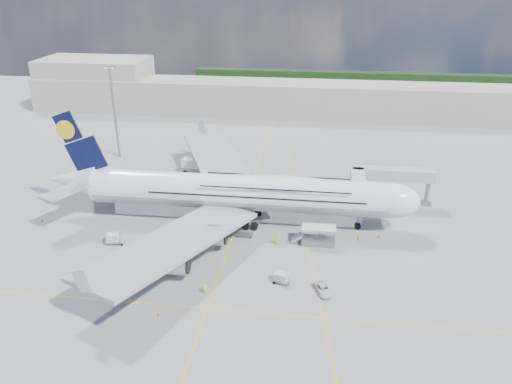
# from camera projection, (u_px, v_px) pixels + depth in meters

# --- Properties ---
(ground) EXTENTS (300.00, 300.00, 0.00)m
(ground) POSITION_uv_depth(u_px,v_px,m) (230.00, 245.00, 96.94)
(ground) COLOR gray
(ground) RESTS_ON ground
(taxi_line_main) EXTENTS (0.25, 220.00, 0.01)m
(taxi_line_main) POSITION_uv_depth(u_px,v_px,m) (230.00, 245.00, 96.94)
(taxi_line_main) COLOR #DEBF0B
(taxi_line_main) RESTS_ON ground
(taxi_line_cross) EXTENTS (120.00, 0.25, 0.01)m
(taxi_line_cross) POSITION_uv_depth(u_px,v_px,m) (208.00, 308.00, 78.86)
(taxi_line_cross) COLOR #DEBF0B
(taxi_line_cross) RESTS_ON ground
(taxi_line_diag) EXTENTS (14.16, 99.06, 0.01)m
(taxi_line_diag) POSITION_uv_depth(u_px,v_px,m) (304.00, 225.00, 104.33)
(taxi_line_diag) COLOR #DEBF0B
(taxi_line_diag) RESTS_ON ground
(airliner) EXTENTS (77.26, 79.15, 23.71)m
(airliner) POSITION_uv_depth(u_px,v_px,m) (239.00, 192.00, 103.14)
(airliner) COLOR white
(airliner) RESTS_ON ground
(jet_bridge) EXTENTS (18.80, 12.10, 8.50)m
(jet_bridge) POSITION_uv_depth(u_px,v_px,m) (379.00, 179.00, 109.55)
(jet_bridge) COLOR #B7B7BC
(jet_bridge) RESTS_ON ground
(cargo_loader) EXTENTS (8.53, 3.20, 3.67)m
(cargo_loader) POSITION_uv_depth(u_px,v_px,m) (317.00, 238.00, 97.07)
(cargo_loader) COLOR silver
(cargo_loader) RESTS_ON ground
(light_mast) EXTENTS (3.00, 0.70, 25.50)m
(light_mast) POSITION_uv_depth(u_px,v_px,m) (114.00, 111.00, 136.93)
(light_mast) COLOR gray
(light_mast) RESTS_ON ground
(terminal) EXTENTS (180.00, 16.00, 12.00)m
(terminal) POSITION_uv_depth(u_px,v_px,m) (276.00, 99.00, 180.39)
(terminal) COLOR #B2AD9E
(terminal) RESTS_ON ground
(hangar) EXTENTS (40.00, 22.00, 18.00)m
(hangar) POSITION_uv_depth(u_px,v_px,m) (96.00, 82.00, 191.93)
(hangar) COLOR #B2AD9E
(hangar) RESTS_ON ground
(tree_line) EXTENTS (160.00, 6.00, 8.00)m
(tree_line) POSITION_uv_depth(u_px,v_px,m) (377.00, 82.00, 217.19)
(tree_line) COLOR #193814
(tree_line) RESTS_ON ground
(dolly_row_a) EXTENTS (3.54, 2.53, 2.02)m
(dolly_row_a) POSITION_uv_depth(u_px,v_px,m) (113.00, 238.00, 97.19)
(dolly_row_a) COLOR gray
(dolly_row_a) RESTS_ON ground
(dolly_row_b) EXTENTS (2.96, 1.78, 1.79)m
(dolly_row_b) POSITION_uv_depth(u_px,v_px,m) (144.00, 273.00, 86.25)
(dolly_row_b) COLOR gray
(dolly_row_b) RESTS_ON ground
(dolly_row_c) EXTENTS (3.11, 1.76, 0.45)m
(dolly_row_c) POSITION_uv_depth(u_px,v_px,m) (159.00, 246.00, 95.78)
(dolly_row_c) COLOR gray
(dolly_row_c) RESTS_ON ground
(dolly_back) EXTENTS (3.55, 2.21, 0.49)m
(dolly_back) POSITION_uv_depth(u_px,v_px,m) (116.00, 242.00, 97.34)
(dolly_back) COLOR gray
(dolly_back) RESTS_ON ground
(dolly_nose_far) EXTENTS (3.27, 2.46, 1.85)m
(dolly_nose_far) POSITION_uv_depth(u_px,v_px,m) (281.00, 278.00, 84.97)
(dolly_nose_far) COLOR gray
(dolly_nose_far) RESTS_ON ground
(dolly_nose_near) EXTENTS (3.46, 1.93, 0.50)m
(dolly_nose_near) POSITION_uv_depth(u_px,v_px,m) (244.00, 234.00, 100.01)
(dolly_nose_near) COLOR gray
(dolly_nose_near) RESTS_ON ground
(baggage_tug) EXTENTS (3.08, 1.64, 1.85)m
(baggage_tug) POSITION_uv_depth(u_px,v_px,m) (178.00, 256.00, 91.62)
(baggage_tug) COLOR white
(baggage_tug) RESTS_ON ground
(catering_truck_inner) EXTENTS (7.17, 3.11, 4.19)m
(catering_truck_inner) POSITION_uv_depth(u_px,v_px,m) (232.00, 191.00, 115.58)
(catering_truck_inner) COLOR gray
(catering_truck_inner) RESTS_ON ground
(catering_truck_outer) EXTENTS (6.97, 3.22, 4.03)m
(catering_truck_outer) POSITION_uv_depth(u_px,v_px,m) (194.00, 167.00, 129.97)
(catering_truck_outer) COLOR gray
(catering_truck_outer) RESTS_ON ground
(service_van) EXTENTS (3.58, 5.10, 1.29)m
(service_van) POSITION_uv_depth(u_px,v_px,m) (323.00, 289.00, 82.49)
(service_van) COLOR silver
(service_van) RESTS_ON ground
(crew_nose) EXTENTS (0.70, 0.57, 1.65)m
(crew_nose) POSITION_uv_depth(u_px,v_px,m) (372.00, 215.00, 106.92)
(crew_nose) COLOR #96E718
(crew_nose) RESTS_ON ground
(crew_loader) EXTENTS (0.96, 0.84, 1.65)m
(crew_loader) POSITION_uv_depth(u_px,v_px,m) (358.00, 240.00, 97.21)
(crew_loader) COLOR #E2F71A
(crew_loader) RESTS_ON ground
(crew_wing) EXTENTS (0.57, 1.06, 1.73)m
(crew_wing) POSITION_uv_depth(u_px,v_px,m) (176.00, 257.00, 91.30)
(crew_wing) COLOR #E9FF1A
(crew_wing) RESTS_ON ground
(crew_van) EXTENTS (1.08, 1.14, 1.97)m
(crew_van) POSITION_uv_depth(u_px,v_px,m) (277.00, 239.00, 97.02)
(crew_van) COLOR #A0F81A
(crew_van) RESTS_ON ground
(crew_tug) EXTENTS (1.26, 0.96, 1.73)m
(crew_tug) POSITION_uv_depth(u_px,v_px,m) (205.00, 289.00, 82.22)
(crew_tug) COLOR #A7F71A
(crew_tug) RESTS_ON ground
(cone_nose) EXTENTS (0.44, 0.44, 0.56)m
(cone_nose) POSITION_uv_depth(u_px,v_px,m) (379.00, 236.00, 99.50)
(cone_nose) COLOR #FD5D0D
(cone_nose) RESTS_ON ground
(cone_wing_left_inner) EXTENTS (0.40, 0.40, 0.51)m
(cone_wing_left_inner) POSITION_uv_depth(u_px,v_px,m) (237.00, 200.00, 115.20)
(cone_wing_left_inner) COLOR #FD5D0D
(cone_wing_left_inner) RESTS_ON ground
(cone_wing_left_outer) EXTENTS (0.45, 0.45, 0.58)m
(cone_wing_left_outer) POSITION_uv_depth(u_px,v_px,m) (199.00, 163.00, 136.97)
(cone_wing_left_outer) COLOR #FD5D0D
(cone_wing_left_outer) RESTS_ON ground
(cone_wing_right_inner) EXTENTS (0.42, 0.42, 0.54)m
(cone_wing_right_inner) POSITION_uv_depth(u_px,v_px,m) (215.00, 248.00, 95.43)
(cone_wing_right_inner) COLOR #FD5D0D
(cone_wing_right_inner) RESTS_ON ground
(cone_wing_right_outer) EXTENTS (0.43, 0.43, 0.54)m
(cone_wing_right_outer) POSITION_uv_depth(u_px,v_px,m) (158.00, 314.00, 77.16)
(cone_wing_right_outer) COLOR #FD5D0D
(cone_wing_right_outer) RESTS_ON ground
(cone_tail) EXTENTS (0.46, 0.46, 0.58)m
(cone_tail) POSITION_uv_depth(u_px,v_px,m) (42.00, 220.00, 105.85)
(cone_tail) COLOR #FD5D0D
(cone_tail) RESTS_ON ground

